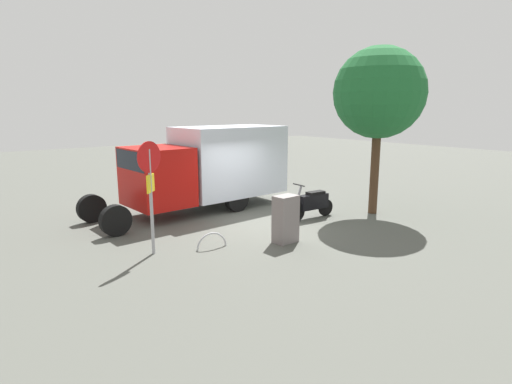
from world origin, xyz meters
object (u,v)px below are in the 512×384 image
at_px(motorcycle, 313,203).
at_px(street_tree, 379,93).
at_px(bike_rack_hoop, 212,248).
at_px(utility_cabinet, 286,219).
at_px(stop_sign, 150,180).
at_px(box_truck_near, 208,165).

height_order(motorcycle, street_tree, street_tree).
bearing_deg(bike_rack_hoop, utility_cabinet, 156.63).
bearing_deg(bike_rack_hoop, street_tree, 177.63).
height_order(stop_sign, utility_cabinet, stop_sign).
relative_size(stop_sign, utility_cabinet, 2.18).
distance_m(box_truck_near, bike_rack_hoop, 4.61).
bearing_deg(street_tree, box_truck_near, -43.59).
relative_size(motorcycle, bike_rack_hoop, 2.13).
relative_size(street_tree, bike_rack_hoop, 6.57).
distance_m(box_truck_near, street_tree, 6.28).
bearing_deg(utility_cabinet, bike_rack_hoop, -23.37).
relative_size(box_truck_near, motorcycle, 4.02).
xyz_separation_m(stop_sign, utility_cabinet, (-3.23, 1.32, -1.22)).
bearing_deg(box_truck_near, stop_sign, 38.88).
height_order(motorcycle, utility_cabinet, utility_cabinet).
distance_m(motorcycle, stop_sign, 5.76).
bearing_deg(stop_sign, box_truck_near, -138.00).
distance_m(box_truck_near, utility_cabinet, 4.64).
relative_size(motorcycle, stop_sign, 0.64).
bearing_deg(box_truck_near, motorcycle, 119.40).
bearing_deg(motorcycle, utility_cabinet, 32.82).
relative_size(box_truck_near, bike_rack_hoop, 8.57).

